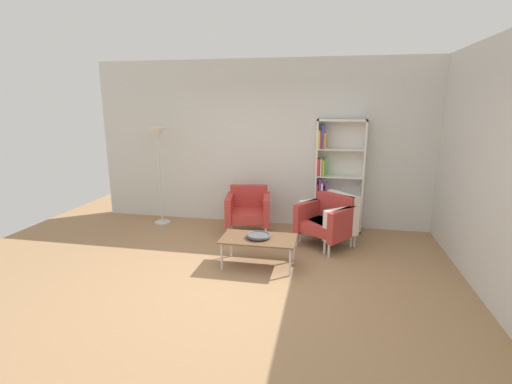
# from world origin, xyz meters

# --- Properties ---
(ground_plane) EXTENTS (8.32, 8.32, 0.00)m
(ground_plane) POSITION_xyz_m (0.00, 0.00, 0.00)
(ground_plane) COLOR #9E7751
(plaster_back_panel) EXTENTS (6.40, 0.12, 2.90)m
(plaster_back_panel) POSITION_xyz_m (0.00, 2.46, 1.45)
(plaster_back_panel) COLOR silver
(plaster_back_panel) RESTS_ON ground_plane
(plaster_right_partition) EXTENTS (0.12, 5.20, 2.90)m
(plaster_right_partition) POSITION_xyz_m (2.86, 0.60, 1.45)
(plaster_right_partition) COLOR silver
(plaster_right_partition) RESTS_ON ground_plane
(bookshelf_tall) EXTENTS (0.80, 0.30, 1.90)m
(bookshelf_tall) POSITION_xyz_m (1.14, 2.25, 0.90)
(bookshelf_tall) COLOR silver
(bookshelf_tall) RESTS_ON ground_plane
(coffee_table_low) EXTENTS (1.00, 0.56, 0.40)m
(coffee_table_low) POSITION_xyz_m (0.17, 0.51, 0.37)
(coffee_table_low) COLOR brown
(coffee_table_low) RESTS_ON ground_plane
(decorative_bowl) EXTENTS (0.32, 0.32, 0.05)m
(decorative_bowl) POSITION_xyz_m (0.17, 0.51, 0.43)
(decorative_bowl) COLOR #4C4C51
(decorative_bowl) RESTS_ON coffee_table_low
(armchair_near_window) EXTENTS (0.94, 0.93, 0.78)m
(armchair_near_window) POSITION_xyz_m (1.06, 1.43, 0.41)
(armchair_near_window) COLOR #B73833
(armchair_near_window) RESTS_ON ground_plane
(armchair_spare_guest) EXTENTS (0.81, 0.76, 0.78)m
(armchair_spare_guest) POSITION_xyz_m (-0.25, 1.79, 0.41)
(armchair_spare_guest) COLOR #B73833
(armchair_spare_guest) RESTS_ON ground_plane
(armchair_corner_red) EXTENTS (0.94, 0.95, 0.78)m
(armchair_corner_red) POSITION_xyz_m (1.12, 1.55, 0.41)
(armchair_corner_red) COLOR white
(armchair_corner_red) RESTS_ON ground_plane
(floor_lamp_torchiere) EXTENTS (0.32, 0.32, 1.74)m
(floor_lamp_torchiere) POSITION_xyz_m (-1.92, 1.99, 1.45)
(floor_lamp_torchiere) COLOR silver
(floor_lamp_torchiere) RESTS_ON ground_plane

